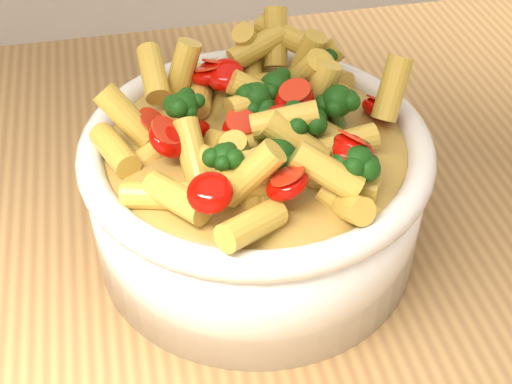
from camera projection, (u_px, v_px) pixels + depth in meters
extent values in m
cube|color=#A97F48|center=(394.00, 254.00, 0.61)|extent=(1.20, 0.80, 0.04)
cylinder|color=white|center=(256.00, 197.00, 0.56)|extent=(0.26, 0.26, 0.10)
ellipsoid|color=white|center=(256.00, 226.00, 0.58)|extent=(0.24, 0.24, 0.04)
torus|color=white|center=(256.00, 146.00, 0.53)|extent=(0.26, 0.26, 0.02)
ellipsoid|color=gold|center=(256.00, 146.00, 0.53)|extent=(0.23, 0.23, 0.03)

